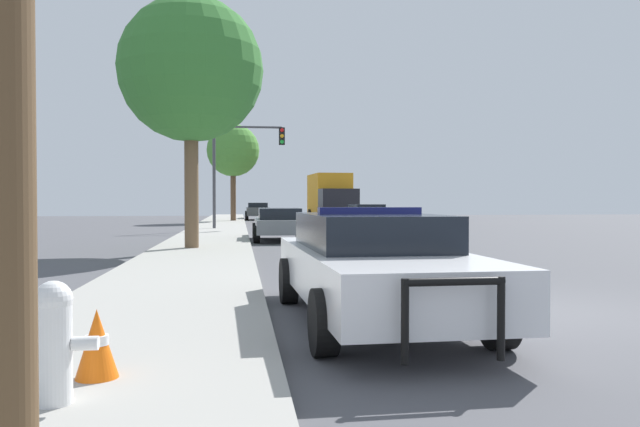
{
  "coord_description": "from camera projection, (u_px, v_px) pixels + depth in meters",
  "views": [
    {
      "loc": [
        -3.98,
        -8.31,
        1.57
      ],
      "look_at": [
        -1.16,
        13.35,
        1.1
      ],
      "focal_mm": 35.0,
      "sensor_mm": 36.0,
      "label": 1
    }
  ],
  "objects": [
    {
      "name": "ground_plane",
      "position": [
        523.0,
        311.0,
        8.79
      ],
      "size": [
        110.0,
        110.0,
        0.0
      ],
      "primitive_type": "plane",
      "color": "#4F4F54"
    },
    {
      "name": "sidewalk_left",
      "position": [
        153.0,
        316.0,
        8.13
      ],
      "size": [
        3.0,
        110.0,
        0.13
      ],
      "color": "#A3A099",
      "rests_on": "ground_plane"
    },
    {
      "name": "police_car",
      "position": [
        373.0,
        263.0,
        8.08
      ],
      "size": [
        2.22,
        5.48,
        1.48
      ],
      "rotation": [
        0.0,
        0.0,
        3.17
      ],
      "color": "white",
      "rests_on": "ground_plane"
    },
    {
      "name": "fire_hydrant",
      "position": [
        53.0,
        338.0,
        4.4
      ],
      "size": [
        0.61,
        0.27,
        0.87
      ],
      "color": "white",
      "rests_on": "sidewalk_left"
    },
    {
      "name": "traffic_light",
      "position": [
        242.0,
        155.0,
        32.05
      ],
      "size": [
        3.71,
        0.35,
        5.35
      ],
      "color": "#424247",
      "rests_on": "sidewalk_left"
    },
    {
      "name": "car_background_oncoming",
      "position": [
        367.0,
        217.0,
        32.21
      ],
      "size": [
        2.11,
        4.27,
        1.35
      ],
      "rotation": [
        0.0,
        0.0,
        3.2
      ],
      "color": "black",
      "rests_on": "ground_plane"
    },
    {
      "name": "car_background_midblock",
      "position": [
        279.0,
        223.0,
        24.04
      ],
      "size": [
        2.04,
        4.39,
        1.26
      ],
      "rotation": [
        0.0,
        0.0,
        -0.01
      ],
      "color": "slate",
      "rests_on": "ground_plane"
    },
    {
      "name": "car_background_distant",
      "position": [
        258.0,
        210.0,
        49.4
      ],
      "size": [
        1.96,
        4.03,
        1.36
      ],
      "rotation": [
        0.0,
        0.0,
        0.0
      ],
      "color": "#474C51",
      "rests_on": "ground_plane"
    },
    {
      "name": "box_truck",
      "position": [
        331.0,
        197.0,
        41.89
      ],
      "size": [
        2.75,
        6.67,
        3.34
      ],
      "rotation": [
        0.0,
        0.0,
        3.18
      ],
      "color": "black",
      "rests_on": "ground_plane"
    },
    {
      "name": "tree_sidewalk_far",
      "position": [
        233.0,
        151.0,
        43.75
      ],
      "size": [
        3.68,
        3.68,
        6.78
      ],
      "color": "brown",
      "rests_on": "sidewalk_left"
    },
    {
      "name": "tree_sidewalk_near",
      "position": [
        191.0,
        70.0,
        18.77
      ],
      "size": [
        4.36,
        4.36,
        7.56
      ],
      "color": "brown",
      "rests_on": "sidewalk_left"
    },
    {
      "name": "traffic_cone",
      "position": [
        97.0,
        343.0,
        5.05
      ],
      "size": [
        0.34,
        0.34,
        0.56
      ],
      "color": "orange",
      "rests_on": "sidewalk_left"
    }
  ]
}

